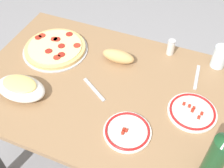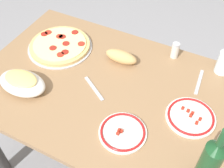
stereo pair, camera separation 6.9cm
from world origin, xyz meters
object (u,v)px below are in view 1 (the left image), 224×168
wine_bottle (217,156)px  bread_loaf (118,56)px  pepperoni_pizza (55,48)px  baked_pasta_dish (21,87)px  side_plate_near (192,111)px  dining_table (112,105)px  side_plate_far (127,131)px  spice_shaker (171,47)px  water_glass (220,57)px

wine_bottle → bread_loaf: 0.70m
pepperoni_pizza → baked_pasta_dish: baked_pasta_dish is taller
side_plate_near → baked_pasta_dish: bearing=14.2°
dining_table → side_plate_far: size_ratio=6.58×
baked_pasta_dish → spice_shaker: spice_shaker is taller
wine_bottle → side_plate_far: (0.34, -0.05, -0.12)m
water_glass → dining_table: bearing=38.7°
side_plate_far → bread_loaf: bearing=-63.6°
dining_table → side_plate_near: side_plate_near is taller
baked_pasta_dish → spice_shaker: (-0.57, -0.54, 0.00)m
dining_table → bread_loaf: 0.25m
baked_pasta_dish → side_plate_near: 0.78m
wine_bottle → side_plate_near: bearing=-67.0°
baked_pasta_dish → bread_loaf: (-0.33, -0.38, -0.01)m
pepperoni_pizza → wine_bottle: (-0.88, 0.39, 0.12)m
water_glass → pepperoni_pizza: bearing=14.4°
side_plate_near → wine_bottle: bearing=113.0°
dining_table → wine_bottle: 0.61m
spice_shaker → water_glass: bearing=-179.7°
wine_bottle → side_plate_far: size_ratio=1.62×
bread_loaf → spice_shaker: spice_shaker is taller
dining_table → pepperoni_pizza: size_ratio=3.78×
side_plate_far → bread_loaf: bread_loaf is taller
spice_shaker → wine_bottle: bearing=116.4°
wine_bottle → spice_shaker: (0.30, -0.60, -0.09)m
side_plate_near → spice_shaker: (0.19, -0.34, 0.03)m
side_plate_near → bread_loaf: bearing=-23.6°
bread_loaf → dining_table: bearing=102.6°
pepperoni_pizza → baked_pasta_dish: bearing=92.2°
wine_bottle → side_plate_near: wine_bottle is taller
water_glass → side_plate_far: bearing=62.7°
baked_pasta_dish → wine_bottle: (-0.87, 0.07, 0.09)m
dining_table → bread_loaf: size_ratio=7.72×
water_glass → spice_shaker: 0.25m
water_glass → spice_shaker: water_glass is taller
pepperoni_pizza → water_glass: (-0.82, -0.21, 0.04)m
baked_pasta_dish → side_plate_far: 0.53m
water_glass → side_plate_far: 0.62m
baked_pasta_dish → water_glass: size_ratio=2.04×
wine_bottle → side_plate_near: (0.11, -0.26, -0.12)m
side_plate_far → bread_loaf: (0.19, -0.39, 0.02)m
water_glass → side_plate_near: bearing=80.7°
side_plate_near → spice_shaker: spice_shaker is taller
pepperoni_pizza → dining_table: bearing=160.3°
baked_pasta_dish → side_plate_far: size_ratio=1.19×
baked_pasta_dish → bread_loaf: size_ratio=1.40×
baked_pasta_dish → wine_bottle: size_ratio=0.74×
bread_loaf → baked_pasta_dish: bearing=48.5°
pepperoni_pizza → wine_bottle: bearing=155.8°
bread_loaf → water_glass: bearing=-161.4°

